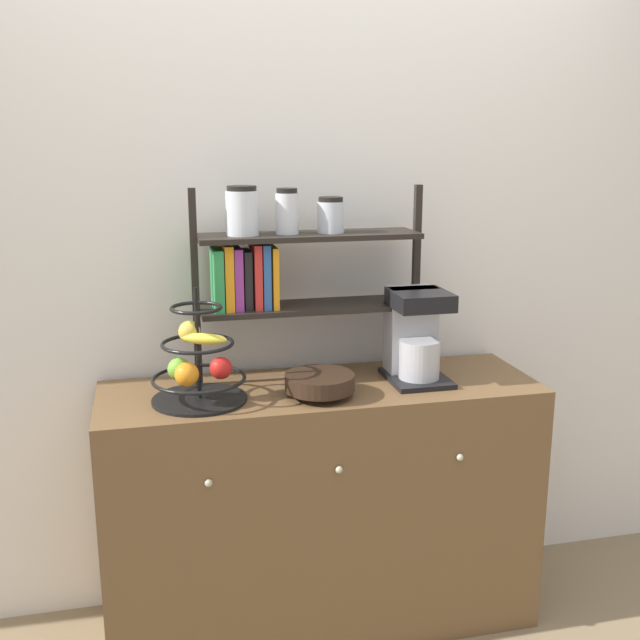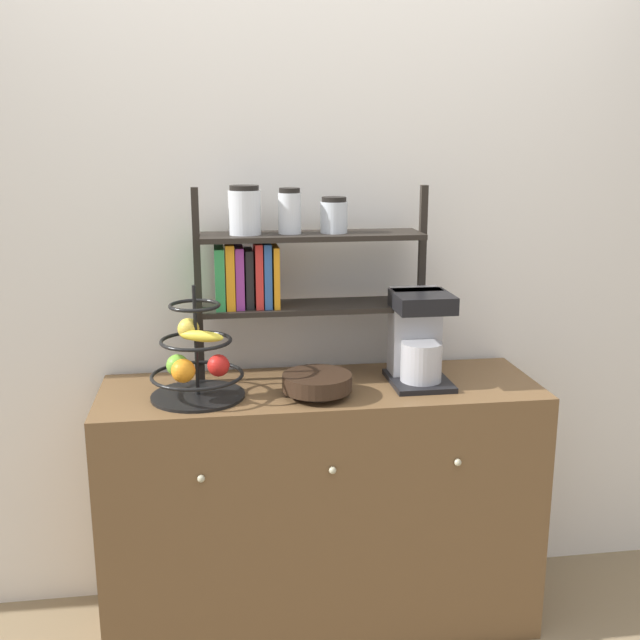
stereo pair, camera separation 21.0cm
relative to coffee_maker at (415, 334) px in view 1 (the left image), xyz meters
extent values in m
cube|color=silver|center=(-0.34, 0.27, 0.24)|extent=(7.00, 0.05, 2.60)
cube|color=brown|center=(-0.34, -0.01, -0.61)|extent=(1.49, 0.48, 0.89)
sphere|color=#B2AD8C|center=(-0.75, -0.25, -0.36)|extent=(0.02, 0.02, 0.02)
sphere|color=#B2AD8C|center=(-0.34, -0.25, -0.36)|extent=(0.02, 0.02, 0.02)
sphere|color=#B2AD8C|center=(0.07, -0.25, -0.36)|extent=(0.02, 0.02, 0.02)
cube|color=black|center=(0.00, -0.02, -0.15)|extent=(0.20, 0.25, 0.02)
cube|color=#B7B7BC|center=(0.00, 0.04, 0.01)|extent=(0.17, 0.10, 0.30)
cylinder|color=#B7B7BC|center=(0.00, -0.05, -0.08)|extent=(0.14, 0.14, 0.13)
cube|color=black|center=(0.00, -0.04, 0.13)|extent=(0.19, 0.20, 0.06)
cylinder|color=black|center=(-0.75, -0.06, -0.16)|extent=(0.31, 0.31, 0.01)
cylinder|color=black|center=(-0.75, -0.06, 0.03)|extent=(0.01, 0.01, 0.36)
torus|color=black|center=(-0.75, -0.06, -0.08)|extent=(0.30, 0.30, 0.01)
torus|color=black|center=(-0.75, -0.06, 0.03)|extent=(0.23, 0.23, 0.01)
torus|color=black|center=(-0.75, -0.06, 0.15)|extent=(0.17, 0.17, 0.01)
sphere|color=red|center=(-0.68, -0.08, -0.05)|extent=(0.07, 0.07, 0.07)
sphere|color=#6BAD33|center=(-0.81, -0.06, -0.05)|extent=(0.07, 0.07, 0.07)
sphere|color=orange|center=(-0.79, -0.13, -0.05)|extent=(0.08, 0.08, 0.08)
ellipsoid|color=yellow|center=(-0.73, -0.09, 0.05)|extent=(0.15, 0.10, 0.04)
sphere|color=gold|center=(-0.78, -0.04, 0.07)|extent=(0.07, 0.07, 0.07)
cylinder|color=black|center=(-0.37, -0.11, -0.15)|extent=(0.13, 0.13, 0.02)
cylinder|color=black|center=(-0.37, -0.11, -0.11)|extent=(0.23, 0.23, 0.05)
cube|color=black|center=(-0.74, 0.11, 0.17)|extent=(0.02, 0.02, 0.67)
cube|color=black|center=(0.04, 0.11, 0.17)|extent=(0.02, 0.02, 0.67)
cube|color=black|center=(-0.35, 0.11, 0.09)|extent=(0.75, 0.20, 0.02)
cube|color=black|center=(-0.35, 0.11, 0.34)|extent=(0.75, 0.20, 0.02)
cube|color=#2D8C47|center=(-0.67, 0.11, 0.21)|extent=(0.03, 0.16, 0.21)
cube|color=orange|center=(-0.63, 0.11, 0.21)|extent=(0.03, 0.15, 0.22)
cube|color=#8C338C|center=(-0.60, 0.11, 0.21)|extent=(0.03, 0.14, 0.21)
cube|color=black|center=(-0.57, 0.11, 0.20)|extent=(0.03, 0.12, 0.20)
cube|color=red|center=(-0.54, 0.11, 0.21)|extent=(0.03, 0.14, 0.22)
cube|color=#2D599E|center=(-0.51, 0.11, 0.21)|extent=(0.03, 0.14, 0.22)
cube|color=orange|center=(-0.48, 0.11, 0.21)|extent=(0.02, 0.15, 0.21)
cylinder|color=silver|center=(-0.58, 0.11, 0.42)|extent=(0.11, 0.11, 0.15)
cylinder|color=black|center=(-0.58, 0.11, 0.50)|extent=(0.10, 0.10, 0.02)
cylinder|color=silver|center=(-0.43, 0.11, 0.42)|extent=(0.08, 0.08, 0.14)
cylinder|color=black|center=(-0.43, 0.11, 0.49)|extent=(0.07, 0.07, 0.02)
cylinder|color=silver|center=(-0.28, 0.11, 0.40)|extent=(0.09, 0.09, 0.11)
cylinder|color=black|center=(-0.28, 0.11, 0.46)|extent=(0.08, 0.08, 0.02)
camera|label=1|loc=(-0.90, -2.37, 0.66)|focal=42.00mm
camera|label=2|loc=(-0.69, -2.41, 0.66)|focal=42.00mm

